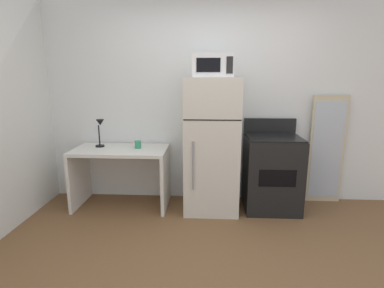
% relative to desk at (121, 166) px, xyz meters
% --- Properties ---
extents(ground_plane, '(12.00, 12.00, 0.00)m').
position_rel_desk_xyz_m(ground_plane, '(1.13, -1.31, -0.52)').
color(ground_plane, brown).
extents(wall_back_white, '(5.00, 0.10, 2.60)m').
position_rel_desk_xyz_m(wall_back_white, '(1.13, 0.39, 0.78)').
color(wall_back_white, silver).
rests_on(wall_back_white, ground).
extents(desk, '(1.15, 0.63, 0.75)m').
position_rel_desk_xyz_m(desk, '(0.00, 0.00, 0.00)').
color(desk, silver).
rests_on(desk, ground).
extents(desk_lamp, '(0.14, 0.12, 0.35)m').
position_rel_desk_xyz_m(desk_lamp, '(-0.27, 0.07, 0.47)').
color(desk_lamp, black).
rests_on(desk_lamp, desk).
extents(coffee_mug, '(0.08, 0.08, 0.09)m').
position_rel_desk_xyz_m(coffee_mug, '(0.22, 0.03, 0.27)').
color(coffee_mug, '#338C66').
rests_on(coffee_mug, desk).
extents(refrigerator, '(0.64, 0.67, 1.61)m').
position_rel_desk_xyz_m(refrigerator, '(1.13, -0.01, 0.28)').
color(refrigerator, beige).
rests_on(refrigerator, ground).
extents(microwave, '(0.46, 0.35, 0.26)m').
position_rel_desk_xyz_m(microwave, '(1.13, -0.03, 1.22)').
color(microwave, silver).
rests_on(microwave, refrigerator).
extents(oven_range, '(0.66, 0.61, 1.10)m').
position_rel_desk_xyz_m(oven_range, '(1.88, 0.02, -0.06)').
color(oven_range, black).
rests_on(oven_range, ground).
extents(leaning_mirror, '(0.44, 0.03, 1.40)m').
position_rel_desk_xyz_m(leaning_mirror, '(2.61, 0.27, 0.18)').
color(leaning_mirror, '#C6B793').
rests_on(leaning_mirror, ground).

